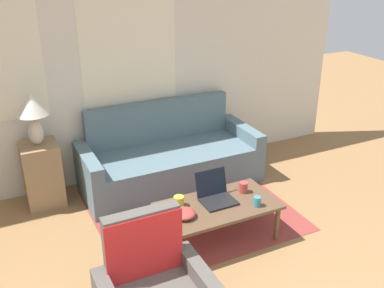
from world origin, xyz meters
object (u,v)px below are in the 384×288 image
coffee_table (218,208)px  cup_white (243,187)px  cup_yellow (257,201)px  snack_bowl (184,213)px  couch (169,160)px  cup_navy (179,201)px  table_lamp (33,111)px  laptop (216,194)px

coffee_table → cup_white: bearing=15.8°
cup_yellow → snack_bowl: bearing=169.6°
couch → coffee_table: couch is taller
snack_bowl → cup_navy: bearing=79.2°
couch → cup_white: size_ratio=19.42×
couch → cup_yellow: size_ratio=21.90×
table_lamp → laptop: table_lamp is taller
table_lamp → snack_bowl: size_ratio=2.68×
couch → cup_white: (0.28, -1.17, 0.17)m
cup_white → snack_bowl: (-0.70, -0.14, -0.02)m
couch → cup_yellow: bearing=-79.9°
laptop → couch: bearing=88.5°
snack_bowl → table_lamp: bearing=123.9°
cup_white → snack_bowl: bearing=-168.5°
coffee_table → snack_bowl: 0.38m
couch → coffee_table: bearing=-92.2°
cup_white → cup_navy: bearing=176.1°
table_lamp → cup_navy: bearing=-51.3°
cup_navy → snack_bowl: cup_navy is taller
coffee_table → cup_white: size_ratio=10.46×
laptop → cup_navy: (-0.35, 0.05, -0.01)m
coffee_table → laptop: 0.13m
couch → laptop: couch is taller
cup_yellow → snack_bowl: cup_yellow is taller
table_lamp → coffee_table: bearing=-46.2°
couch → cup_navy: 1.20m
laptop → coffee_table: bearing=-103.0°
laptop → cup_yellow: bearing=-42.0°
coffee_table → laptop: laptop is taller
cup_navy → cup_white: (0.66, -0.04, 0.00)m
cup_yellow → cup_white: bearing=85.7°
table_lamp → cup_yellow: table_lamp is taller
laptop → cup_white: (0.31, 0.01, -0.01)m
coffee_table → laptop: bearing=77.0°
cup_white → table_lamp: bearing=141.9°
couch → laptop: bearing=-91.5°
table_lamp → laptop: size_ratio=1.73×
couch → cup_white: bearing=-76.7°
coffee_table → snack_bowl: size_ratio=5.41×
coffee_table → cup_navy: (-0.33, 0.14, 0.09)m
cup_white → snack_bowl: 0.71m
table_lamp → laptop: 1.99m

